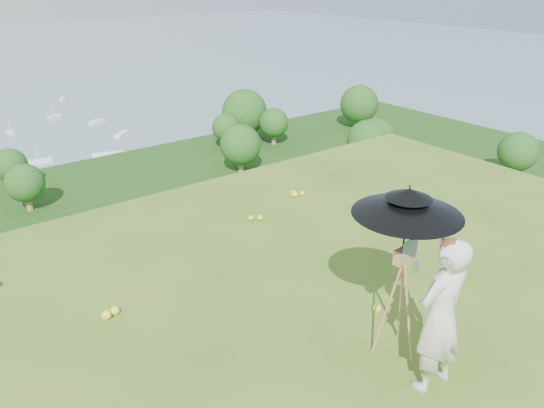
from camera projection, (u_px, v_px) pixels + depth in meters
ground at (458, 402)px, 5.46m from camera, size 14.00×14.00×0.00m
wildflowers at (438, 384)px, 5.62m from camera, size 10.00×10.50×0.12m
painter at (440, 316)px, 5.35m from camera, size 0.65×0.43×1.76m
field_easel at (400, 297)px, 5.90m from camera, size 0.60×0.60×1.49m
sun_umbrella at (406, 223)px, 5.55m from camera, size 1.32×1.32×0.86m
painter_cap at (452, 244)px, 5.01m from camera, size 0.22×0.25×0.10m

